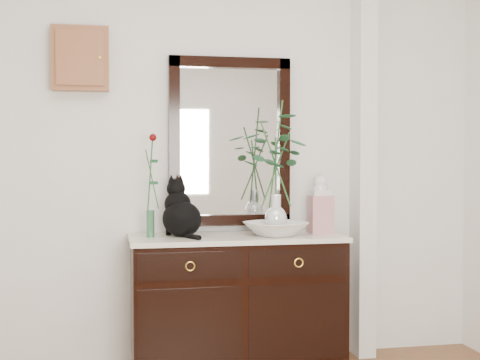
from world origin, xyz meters
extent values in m
cube|color=silver|center=(0.00, 1.98, 1.35)|extent=(3.60, 0.04, 2.70)
cube|color=silver|center=(1.00, 1.90, 1.35)|extent=(0.12, 0.20, 2.70)
cube|color=black|center=(0.10, 1.73, 0.46)|extent=(1.30, 0.50, 0.82)
cube|color=silver|center=(0.10, 1.73, 0.83)|extent=(1.33, 0.52, 0.03)
cube|color=black|center=(0.10, 1.97, 1.44)|extent=(0.80, 0.06, 1.10)
cube|color=white|center=(0.10, 1.98, 1.44)|extent=(0.66, 0.01, 0.96)
cube|color=brown|center=(-0.85, 1.94, 1.95)|extent=(0.35, 0.10, 0.40)
imported|color=silver|center=(0.34, 1.67, 0.89)|extent=(0.47, 0.47, 0.09)
camera|label=1|loc=(-0.69, -2.34, 1.34)|focal=50.00mm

